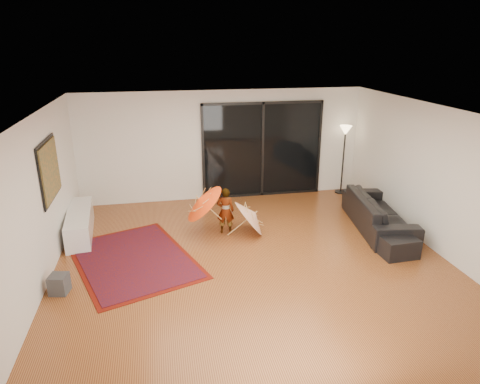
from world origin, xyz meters
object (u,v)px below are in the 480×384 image
object	(u,v)px
sofa	(378,213)
ottoman	(396,245)
child	(225,211)
media_console	(80,223)

from	to	relation	value
sofa	ottoman	distance (m)	1.22
child	media_console	bearing A→B (deg)	1.33
ottoman	child	distance (m)	3.37
child	ottoman	bearing A→B (deg)	163.13
sofa	ottoman	world-z (taller)	sofa
sofa	ottoman	size ratio (longest dim) A/B	3.65
media_console	child	size ratio (longest dim) A/B	1.86
media_console	child	world-z (taller)	child
media_console	sofa	xyz separation A→B (m)	(6.20, -0.85, 0.09)
ottoman	child	size ratio (longest dim) A/B	0.66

